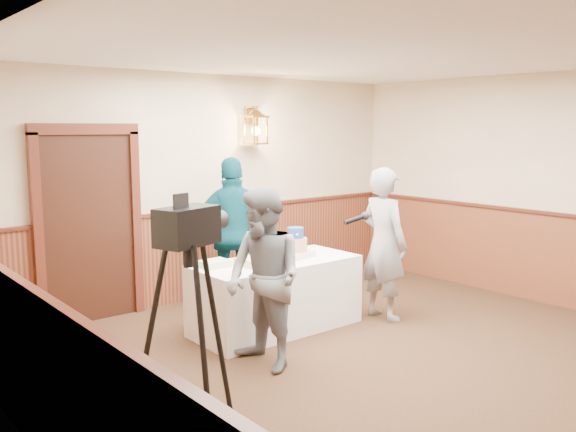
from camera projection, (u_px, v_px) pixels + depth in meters
name	position (u px, v px, depth m)	size (l,w,h in m)	color
ground	(431.00, 380.00, 5.22)	(7.00, 7.00, 0.00)	#311D13
room_shell	(390.00, 200.00, 5.32)	(6.02, 7.02, 2.81)	#C3AD92
display_table	(276.00, 295.00, 6.50)	(1.80, 0.80, 0.75)	white
tiered_cake	(296.00, 245.00, 6.62)	(0.35, 0.35, 0.32)	beige
sheet_cake_yellow	(256.00, 261.00, 6.27)	(0.37, 0.29, 0.08)	#F0DE8F
sheet_cake_green	(214.00, 264.00, 6.15)	(0.28, 0.23, 0.07)	#B3EFA9
interviewer	(264.00, 279.00, 5.39)	(1.47, 0.80, 1.63)	slate
baker	(384.00, 244.00, 6.81)	(0.63, 0.41, 1.71)	gray
assistant_p	(234.00, 233.00, 7.20)	(1.06, 0.44, 1.81)	#0B4252
tv_camera_rig	(190.00, 347.00, 3.94)	(0.65, 0.61, 1.66)	black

